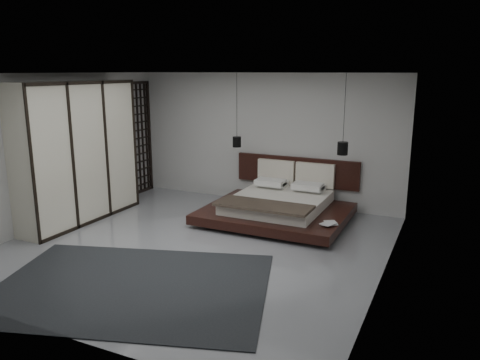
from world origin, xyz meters
The scene contains 14 objects.
floor centered at (0.00, 0.00, 0.00)m, with size 6.00×6.00×0.00m, color gray.
ceiling centered at (0.00, 0.00, 2.80)m, with size 6.00×6.00×0.00m, color white.
wall_back centered at (0.00, 3.00, 1.40)m, with size 6.00×6.00×0.00m, color #B6B6B4.
wall_front centered at (0.00, -3.00, 1.40)m, with size 6.00×6.00×0.00m, color #B6B6B4.
wall_left centered at (-3.00, 0.00, 1.40)m, with size 6.00×6.00×0.00m, color #B6B6B4.
wall_right centered at (3.00, 0.00, 1.40)m, with size 6.00×6.00×0.00m, color #B6B6B4.
lattice_screen centered at (-2.95, 2.45, 1.30)m, with size 0.05×0.90×2.60m, color black.
bed centered at (0.75, 1.91, 0.28)m, with size 2.68×2.35×1.06m.
book_lower centered at (1.85, 1.27, 0.26)m, with size 0.20×0.27×0.03m, color #99724C.
book_upper centered at (1.83, 1.24, 0.28)m, with size 0.20×0.27×0.02m, color #99724C.
pendant_left centered at (-0.35, 2.32, 1.41)m, with size 0.18×0.18×1.51m.
pendant_right centered at (1.85, 2.32, 1.42)m, with size 0.20×0.20×1.50m.
wardrobe centered at (-2.70, 0.25, 1.33)m, with size 0.64×2.71×2.66m.
rug centered at (-0.01, -1.70, 0.01)m, with size 3.64×2.60×0.02m, color black.
Camera 1 is at (3.79, -6.33, 2.84)m, focal length 35.00 mm.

